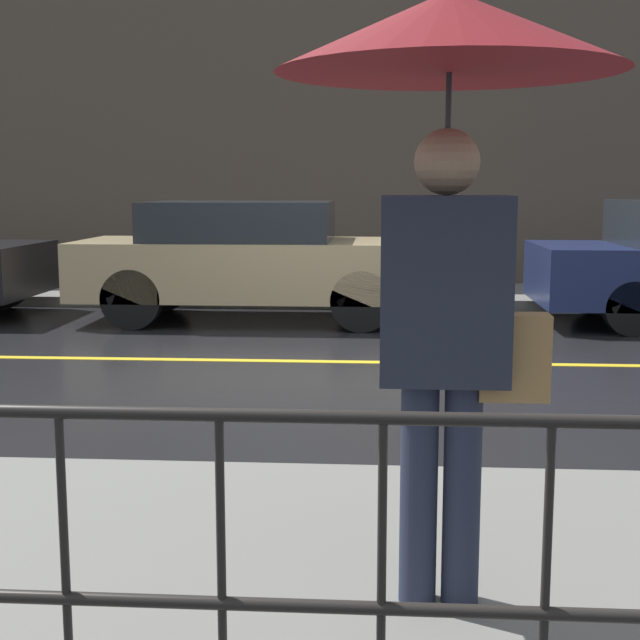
# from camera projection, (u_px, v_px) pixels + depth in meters

# --- Properties ---
(ground_plane) EXTENTS (80.00, 80.00, 0.00)m
(ground_plane) POSITION_uv_depth(u_px,v_px,m) (337.00, 362.00, 8.29)
(ground_plane) COLOR black
(sidewalk_near) EXTENTS (28.00, 2.72, 0.14)m
(sidewalk_near) POSITION_uv_depth(u_px,v_px,m) (274.00, 588.00, 3.48)
(sidewalk_near) COLOR slate
(sidewalk_near) RESTS_ON ground_plane
(sidewalk_far) EXTENTS (28.00, 2.12, 0.14)m
(sidewalk_far) POSITION_uv_depth(u_px,v_px,m) (353.00, 295.00, 12.79)
(sidewalk_far) COLOR slate
(sidewalk_far) RESTS_ON ground_plane
(lane_marking) EXTENTS (25.20, 0.12, 0.01)m
(lane_marking) POSITION_uv_depth(u_px,v_px,m) (337.00, 362.00, 8.29)
(lane_marking) COLOR gold
(lane_marking) RESTS_ON ground_plane
(building_storefront) EXTENTS (28.00, 0.30, 5.06)m
(building_storefront) POSITION_uv_depth(u_px,v_px,m) (356.00, 126.00, 13.61)
(building_storefront) COLOR #4C4238
(building_storefront) RESTS_ON ground_plane
(railing_foreground) EXTENTS (12.00, 0.04, 0.93)m
(railing_foreground) POSITION_uv_depth(u_px,v_px,m) (221.00, 536.00, 2.29)
(railing_foreground) COLOR black
(railing_foreground) RESTS_ON sidewalk_near
(pedestrian) EXTENTS (1.17, 1.17, 2.12)m
(pedestrian) POSITION_uv_depth(u_px,v_px,m) (450.00, 112.00, 2.97)
(pedestrian) COLOR #23283D
(pedestrian) RESTS_ON sidewalk_near
(car_tan) EXTENTS (4.21, 1.71, 1.44)m
(car_tan) POSITION_uv_depth(u_px,v_px,m) (251.00, 259.00, 10.73)
(car_tan) COLOR tan
(car_tan) RESTS_ON ground_plane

